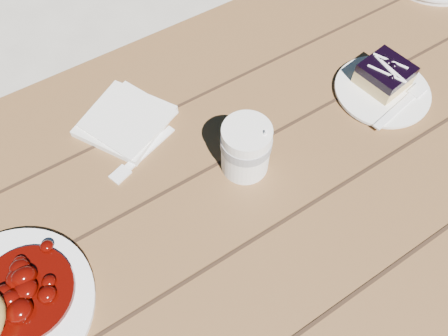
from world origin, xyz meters
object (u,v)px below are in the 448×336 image
dessert_plate (382,91)px  blueberry_cake (385,75)px  picnic_table (262,218)px  main_plate (10,309)px  coffee_cup (246,149)px

dessert_plate → blueberry_cake: (0.01, 0.01, 0.03)m
blueberry_cake → picnic_table: bearing=-178.0°
main_plate → coffee_cup: (0.45, 0.02, 0.05)m
picnic_table → coffee_cup: size_ratio=18.50×
blueberry_cake → dessert_plate: bearing=-131.8°
dessert_plate → coffee_cup: size_ratio=1.74×
picnic_table → blueberry_cake: 0.39m
main_plate → blueberry_cake: blueberry_cake is taller
dessert_plate → coffee_cup: coffee_cup is taller
dessert_plate → coffee_cup: bearing=178.7°
picnic_table → coffee_cup: 0.22m
picnic_table → dessert_plate: 0.36m
picnic_table → blueberry_cake: (0.33, 0.06, 0.20)m
main_plate → blueberry_cake: size_ratio=2.52×
coffee_cup → dessert_plate: bearing=-1.3°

